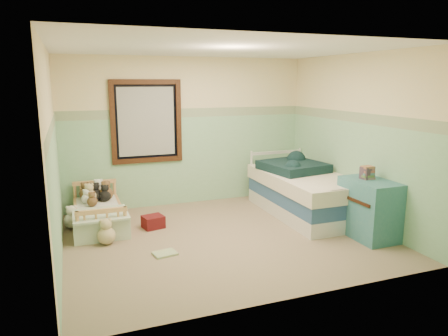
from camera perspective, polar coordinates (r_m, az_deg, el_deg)
name	(u,v)px	position (r m, az deg, el deg)	size (l,w,h in m)	color
floor	(224,237)	(5.82, 0.05, -9.45)	(4.20, 3.60, 0.02)	brown
ceiling	(224,48)	(5.44, 0.06, 16.12)	(4.20, 3.60, 0.02)	white
wall_back	(187,132)	(7.19, -5.01, 4.95)	(4.20, 0.04, 2.50)	beige
wall_front	(293,175)	(3.89, 9.42, -0.96)	(4.20, 0.04, 2.50)	beige
wall_left	(53,157)	(5.15, -22.38, 1.42)	(0.04, 3.60, 2.50)	beige
wall_right	(356,139)	(6.53, 17.63, 3.75)	(0.04, 3.60, 2.50)	beige
wainscot_mint	(188,161)	(7.25, -4.91, 1.01)	(4.20, 0.01, 1.50)	#81B687
border_strip	(187,113)	(7.14, -5.02, 7.53)	(4.20, 0.01, 0.15)	#4D734F
window_frame	(147,122)	(6.98, -10.53, 6.24)	(1.16, 0.06, 1.36)	black
window_blinds	(146,122)	(6.99, -10.54, 6.25)	(0.92, 0.01, 1.12)	#B1B1AF
toddler_bed_frame	(99,221)	(6.46, -16.69, -6.89)	(0.67, 1.34, 0.17)	tan
toddler_mattress	(99,211)	(6.42, -16.77, -5.65)	(0.61, 1.28, 0.12)	white
patchwork_quilt	(100,214)	(6.00, -16.53, -6.10)	(0.73, 0.67, 0.03)	#7FAFCC
plush_bed_brown	(86,193)	(6.85, -18.40, -3.32)	(0.19, 0.19, 0.19)	brown
plush_bed_white	(99,192)	(6.85, -16.73, -3.11)	(0.21, 0.21, 0.21)	white
plush_bed_tan	(90,196)	(6.64, -17.89, -3.69)	(0.20, 0.20, 0.20)	#CBB482
plush_bed_dark	(105,196)	(6.65, -15.90, -3.64)	(0.18, 0.18, 0.18)	black
plush_floor_cream	(72,221)	(6.48, -20.02, -6.78)	(0.23, 0.23, 0.23)	silver
plush_floor_tan	(106,236)	(5.74, -15.77, -8.88)	(0.23, 0.23, 0.23)	#CBB482
twin_bed_frame	(304,207)	(6.85, 10.87, -5.32)	(1.03, 2.06, 0.22)	silver
twin_boxspring	(305,194)	(6.79, 10.94, -3.55)	(1.03, 2.06, 0.22)	#2B517F
twin_mattress	(305,181)	(6.73, 11.01, -1.74)	(1.07, 2.10, 0.22)	silver
teal_blanket	(293,166)	(6.92, 9.43, 0.21)	(0.87, 0.93, 0.14)	black
dresser	(369,209)	(6.02, 19.20, -5.29)	(0.50, 0.80, 0.80)	#2E6F7D
book_stack	(367,173)	(5.97, 18.96, -0.63)	(0.17, 0.13, 0.17)	brown
red_pillow	(153,222)	(6.21, -9.65, -7.26)	(0.29, 0.25, 0.18)	maroon
floor_book	(165,253)	(5.30, -8.07, -11.49)	(0.28, 0.21, 0.03)	yellow
extra_plush_0	(91,194)	(6.87, -17.69, -3.39)	(0.15, 0.15, 0.15)	brown
extra_plush_1	(87,199)	(6.61, -18.25, -4.00)	(0.15, 0.15, 0.15)	white
extra_plush_2	(92,201)	(6.44, -17.56, -4.38)	(0.15, 0.15, 0.15)	brown
extra_plush_3	(95,195)	(6.71, -17.18, -3.51)	(0.20, 0.20, 0.20)	black
extra_plush_4	(106,194)	(6.69, -15.80, -3.41)	(0.21, 0.21, 0.21)	brown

